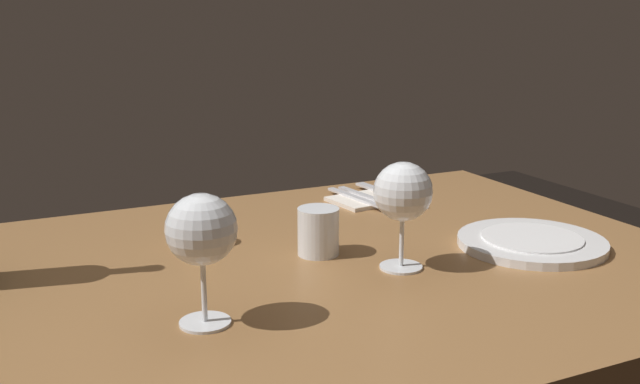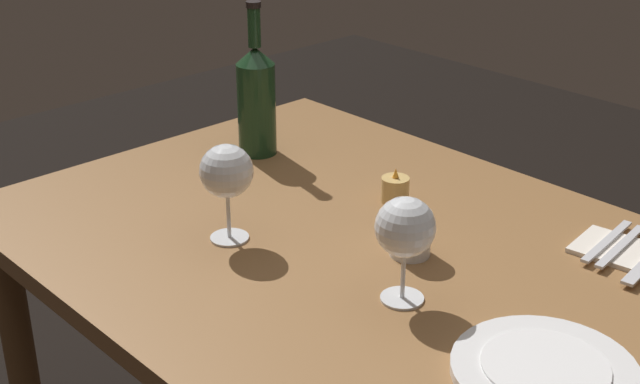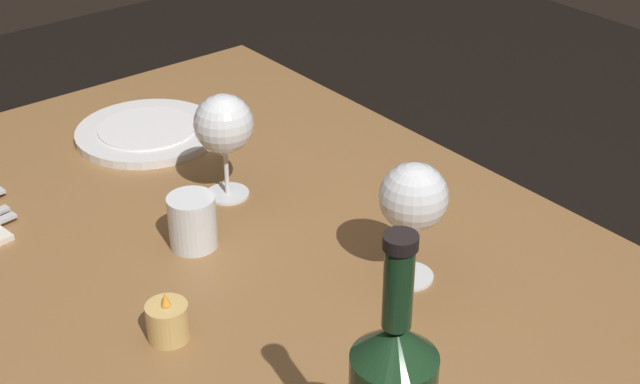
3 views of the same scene
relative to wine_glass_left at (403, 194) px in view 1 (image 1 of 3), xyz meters
The scene contains 10 objects.
dining_table 0.27m from the wine_glass_left, 152.36° to the left, with size 1.30×0.90×0.74m.
wine_glass_left is the anchor object (origin of this frame).
wine_glass_right 0.34m from the wine_glass_left, 168.45° to the right, with size 0.09×0.09×0.17m.
water_tumbler 0.17m from the wine_glass_left, 127.05° to the left, with size 0.07×0.07×0.08m.
votive_candle 0.36m from the wine_glass_left, 134.30° to the left, with size 0.05×0.05×0.07m.
dinner_plate 0.28m from the wine_glass_left, ahead, with size 0.25×0.25×0.02m.
folded_napkin 0.43m from the wine_glass_left, 65.37° to the left, with size 0.20×0.13×0.01m.
fork_inner 0.42m from the wine_glass_left, 68.62° to the left, with size 0.04×0.18×0.00m.
fork_outer 0.41m from the wine_glass_left, 72.01° to the left, with size 0.04×0.18×0.00m.
table_knife 0.44m from the wine_glass_left, 61.68° to the left, with size 0.05×0.21×0.00m.
Camera 1 is at (-0.43, -0.99, 1.13)m, focal length 41.47 mm.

